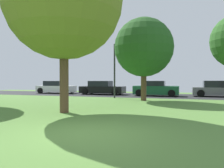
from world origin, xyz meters
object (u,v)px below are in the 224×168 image
(parked_car_green, at_px, (156,89))
(parked_car_white, at_px, (56,88))
(parked_car_black, at_px, (102,88))
(parked_car_grey, at_px, (219,89))
(oak_tree_left, at_px, (64,1))
(street_lamp_post, at_px, (114,71))
(maple_tree_far, at_px, (144,47))

(parked_car_green, bearing_deg, parked_car_white, 177.05)
(parked_car_black, relative_size, parked_car_grey, 0.99)
(oak_tree_left, xyz_separation_m, parked_car_green, (2.89, 12.16, -4.59))
(parked_car_grey, height_order, street_lamp_post, street_lamp_post)
(parked_car_white, distance_m, parked_car_black, 5.52)
(maple_tree_far, distance_m, parked_car_green, 6.00)
(maple_tree_far, relative_size, parked_car_green, 1.47)
(parked_car_white, distance_m, parked_car_green, 11.08)
(parked_car_green, height_order, parked_car_grey, parked_car_grey)
(parked_car_grey, bearing_deg, oak_tree_left, -123.24)
(parked_car_black, height_order, parked_car_grey, parked_car_grey)
(street_lamp_post, bearing_deg, oak_tree_left, -89.21)
(oak_tree_left, bearing_deg, maple_tree_far, 70.06)
(parked_car_green, xyz_separation_m, street_lamp_post, (-3.01, -3.52, 1.59))
(parked_car_black, relative_size, parked_car_green, 1.09)
(oak_tree_left, relative_size, parked_car_green, 1.93)
(maple_tree_far, xyz_separation_m, street_lamp_post, (-2.70, 1.52, -1.66))
(parked_car_green, bearing_deg, maple_tree_far, -93.52)
(maple_tree_far, bearing_deg, parked_car_black, 133.74)
(oak_tree_left, bearing_deg, parked_car_black, 101.89)
(street_lamp_post, bearing_deg, parked_car_white, 153.07)
(parked_car_white, xyz_separation_m, street_lamp_post, (8.05, -4.09, 1.62))
(maple_tree_far, height_order, parked_car_grey, maple_tree_far)
(oak_tree_left, height_order, parked_car_white, oak_tree_left)
(oak_tree_left, xyz_separation_m, parked_car_grey, (8.40, 12.82, -4.60))
(parked_car_black, xyz_separation_m, parked_car_grey, (11.05, 0.23, 0.02))
(oak_tree_left, xyz_separation_m, parked_car_black, (-2.65, 12.59, -4.62))
(maple_tree_far, xyz_separation_m, parked_car_green, (0.31, 5.04, -3.25))
(oak_tree_left, distance_m, parked_car_black, 13.67)
(parked_car_black, relative_size, street_lamp_post, 1.01)
(parked_car_white, relative_size, parked_car_green, 1.00)
(oak_tree_left, height_order, parked_car_green, oak_tree_left)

